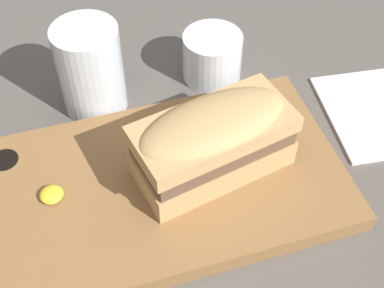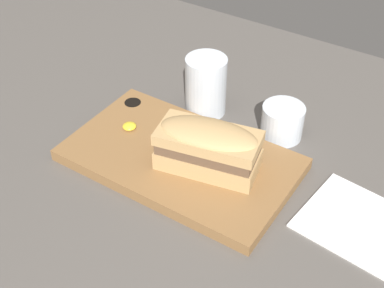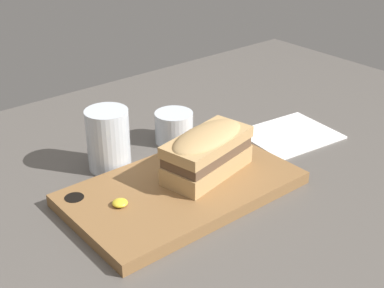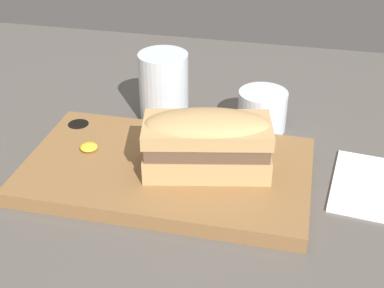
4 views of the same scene
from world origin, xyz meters
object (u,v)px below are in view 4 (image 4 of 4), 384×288
Objects in this scene: water_glass at (164,92)px; wine_glass at (262,111)px; sandwich at (206,141)px; serving_board at (166,172)px.

water_glass is 15.90cm from wine_glass.
water_glass reaches higher than sandwich.
sandwich is (5.58, 0.15, 5.57)cm from serving_board.
serving_board is 17.18cm from water_glass.
sandwich is at bearing 1.55° from serving_board.
sandwich is 2.31× the size of wine_glass.
serving_board is at bearing -178.45° from sandwich.
water_glass is at bearing 105.80° from serving_board.
wine_glass is at bearing 71.63° from sandwich.
sandwich reaches higher than wine_glass.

